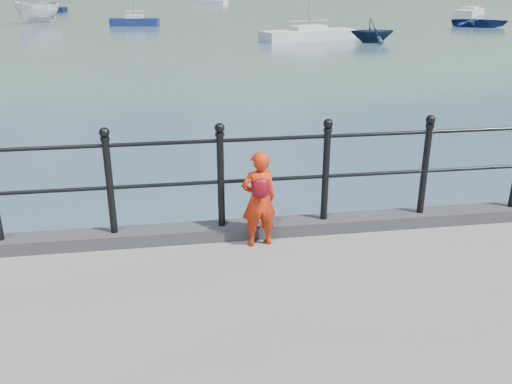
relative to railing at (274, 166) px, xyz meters
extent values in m
plane|color=#2D4251|center=(0.00, 0.15, -1.82)|extent=(600.00, 600.00, 0.00)
cube|color=#28282B|center=(0.00, 0.00, -0.75)|extent=(60.00, 0.30, 0.15)
cylinder|color=black|center=(0.00, 0.00, -0.15)|extent=(18.00, 0.04, 0.04)
cylinder|color=black|center=(0.00, 0.00, 0.32)|extent=(18.00, 0.04, 0.04)
cylinder|color=black|center=(-1.80, 0.00, -0.15)|extent=(0.08, 0.08, 1.05)
sphere|color=black|center=(-1.80, 0.00, 0.47)|extent=(0.11, 0.11, 0.11)
cylinder|color=black|center=(-0.60, 0.00, -0.15)|extent=(0.08, 0.08, 1.05)
sphere|color=black|center=(-0.60, 0.00, 0.47)|extent=(0.11, 0.11, 0.11)
cylinder|color=black|center=(0.60, 0.00, -0.15)|extent=(0.08, 0.08, 1.05)
sphere|color=black|center=(0.60, 0.00, 0.47)|extent=(0.11, 0.11, 0.11)
cylinder|color=black|center=(1.80, 0.00, -0.15)|extent=(0.08, 0.08, 1.05)
sphere|color=black|center=(1.80, 0.00, 0.47)|extent=(0.11, 0.11, 0.11)
ellipsoid|color=#333A21|center=(20.00, 195.15, -17.22)|extent=(400.00, 100.00, 88.00)
ellipsoid|color=#387026|center=(60.00, 255.15, -29.12)|extent=(600.00, 180.00, 156.00)
imported|color=red|center=(-0.21, -0.25, -0.28)|extent=(0.43, 0.32, 1.08)
ellipsoid|color=red|center=(-0.21, -0.38, -0.11)|extent=(0.22, 0.11, 0.23)
imported|color=navy|center=(26.70, 41.61, -1.33)|extent=(5.88, 5.57, 0.99)
imported|color=silver|center=(-13.57, 52.67, -0.74)|extent=(4.74, 5.88, 2.17)
imported|color=black|center=(12.27, 29.91, -1.04)|extent=(3.03, 2.64, 1.56)
cube|color=beige|center=(8.47, 32.18, -1.57)|extent=(7.05, 4.01, 0.90)
cube|color=beige|center=(8.47, 32.18, -1.07)|extent=(2.68, 2.03, 0.50)
cylinder|color=#A5A5A8|center=(8.47, 32.18, -0.52)|extent=(2.92, 1.06, 0.06)
cube|color=silver|center=(7.09, 100.56, -1.57)|extent=(6.16, 5.07, 0.90)
cube|color=beige|center=(7.09, 100.56, -1.07)|extent=(2.53, 2.31, 0.50)
cube|color=beige|center=(35.66, 59.50, -1.57)|extent=(6.81, 7.56, 0.90)
cube|color=beige|center=(35.66, 59.50, -1.07)|extent=(2.97, 3.13, 0.50)
cylinder|color=#A5A5A8|center=(35.66, 59.50, -0.52)|extent=(2.36, 2.81, 0.06)
cube|color=black|center=(-17.23, 74.25, -1.57)|extent=(5.79, 2.94, 0.90)
cube|color=beige|center=(-17.23, 74.25, -1.07)|extent=(2.16, 1.61, 0.50)
cylinder|color=#A5A5A8|center=(-17.23, 74.25, -0.52)|extent=(2.44, 0.63, 0.06)
cube|color=#121E4F|center=(-4.07, 47.54, -1.57)|extent=(4.55, 2.10, 0.90)
cube|color=beige|center=(-4.07, 47.54, -1.07)|extent=(1.67, 1.22, 0.50)
cylinder|color=#A5A5A8|center=(-4.07, 47.54, -0.52)|extent=(1.95, 0.38, 0.06)
camera|label=1|loc=(-1.09, -5.63, 1.92)|focal=38.00mm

